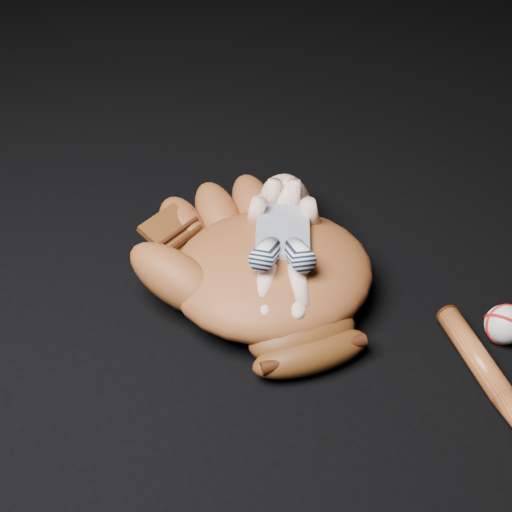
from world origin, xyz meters
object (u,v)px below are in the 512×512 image
baseball_glove (272,264)px  baseball (505,324)px  baseball_bat (512,409)px  newborn_baby (283,240)px

baseball_glove → baseball: 0.42m
baseball_bat → baseball: size_ratio=6.26×
baseball_glove → baseball_bat: bearing=-57.1°
newborn_baby → baseball: bearing=-14.4°
baseball_bat → baseball: bearing=73.8°
baseball_bat → baseball_glove: bearing=137.8°
newborn_baby → baseball: (0.37, -0.15, -0.10)m
baseball_bat → baseball: baseball is taller
baseball_glove → newborn_baby: size_ratio=1.55×
baseball_glove → newborn_baby: newborn_baby is taller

